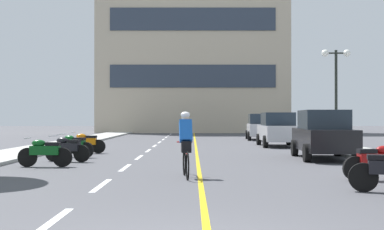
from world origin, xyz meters
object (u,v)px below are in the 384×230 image
motorcycle_3 (379,161)px  motorcycle_5 (69,148)px  parked_car_near (325,134)px  street_lamp_mid (338,75)px  motorcycle_6 (75,145)px  parked_car_mid (279,129)px  motorcycle_4 (47,152)px  cyclist_rider (188,143)px  motorcycle_7 (87,142)px  parked_car_far (262,127)px

motorcycle_3 → motorcycle_5: 10.26m
motorcycle_3 → parked_car_near: bearing=86.7°
street_lamp_mid → motorcycle_6: street_lamp_mid is taller
parked_car_mid → motorcycle_4: size_ratio=2.48×
cyclist_rider → motorcycle_5: bearing=132.8°
motorcycle_6 → motorcycle_7: size_ratio=0.97×
street_lamp_mid → motorcycle_6: 13.58m
motorcycle_3 → motorcycle_7: same height
parked_car_far → motorcycle_6: (-9.39, -15.59, -0.44)m
motorcycle_4 → motorcycle_6: size_ratio=1.03×
parked_car_far → street_lamp_mid: bearing=-75.9°
cyclist_rider → parked_car_far: bearing=77.3°
motorcycle_3 → motorcycle_4: same height
parked_car_near → street_lamp_mid: bearing=70.0°
street_lamp_mid → parked_car_mid: 4.23m
motorcycle_3 → motorcycle_7: bearing=134.5°
cyclist_rider → motorcycle_3: bearing=-7.5°
parked_car_near → motorcycle_4: 9.98m
street_lamp_mid → motorcycle_5: size_ratio=2.92×
parked_car_far → motorcycle_3: size_ratio=2.52×
street_lamp_mid → cyclist_rider: size_ratio=2.75×
motorcycle_4 → cyclist_rider: 5.21m
cyclist_rider → street_lamp_mid: bearing=58.8°
motorcycle_4 → motorcycle_3: bearing=-20.0°
motorcycle_3 → parked_car_mid: bearing=89.6°
motorcycle_3 → motorcycle_6: same height
motorcycle_3 → motorcycle_6: 11.56m
motorcycle_6 → motorcycle_7: same height
motorcycle_4 → motorcycle_7: (-0.00, 5.95, 0.00)m
street_lamp_mid → motorcycle_7: size_ratio=2.86×
motorcycle_4 → motorcycle_7: bearing=90.0°
parked_car_far → motorcycle_4: 21.53m
street_lamp_mid → motorcycle_4: (-11.86, -9.55, -3.23)m
motorcycle_7 → motorcycle_5: bearing=-86.6°
parked_car_near → cyclist_rider: size_ratio=2.42×
parked_car_near → motorcycle_7: parked_car_near is taller
parked_car_mid → motorcycle_3: bearing=-90.4°
motorcycle_3 → motorcycle_6: (-9.12, 7.10, 0.00)m
parked_car_far → motorcycle_7: size_ratio=2.52×
parked_car_far → cyclist_rider: (-4.96, -22.08, -0.03)m
motorcycle_4 → motorcycle_5: same height
street_lamp_mid → cyclist_rider: street_lamp_mid is taller
motorcycle_3 → cyclist_rider: (-4.69, 0.61, 0.41)m
parked_car_near → parked_car_mid: size_ratio=1.02×
motorcycle_3 → motorcycle_5: size_ratio=1.02×
parked_car_mid → motorcycle_7: 10.68m
parked_car_mid → parked_car_far: bearing=88.7°
parked_car_far → motorcycle_4: parked_car_far is taller
parked_car_far → motorcycle_5: bearing=-117.5°
motorcycle_6 → cyclist_rider: size_ratio=0.94×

